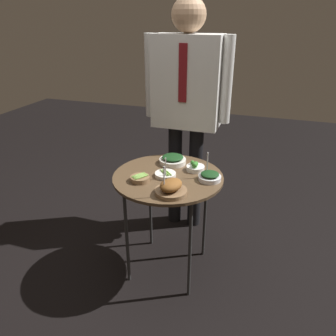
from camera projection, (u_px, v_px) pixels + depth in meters
ground_plane at (168, 266)px, 2.26m from camera, size 8.00×8.00×0.00m
serving_cart at (168, 183)px, 1.99m from camera, size 0.66×0.66×0.70m
bowl_roast_back_left at (171, 188)px, 1.75m from camera, size 0.18×0.18×0.18m
bowl_asparagus_front_right at (140, 178)px, 1.89m from camera, size 0.11×0.11×0.04m
bowl_broccoli_back_right at (195, 167)px, 2.02m from camera, size 0.11×0.11×0.06m
bowl_spinach_far_rim at (173, 160)px, 2.12m from camera, size 0.17×0.17×0.06m
bowl_spinach_near_rim at (210, 176)px, 1.90m from camera, size 0.13×0.13×0.16m
bowl_asparagus_mid_left at (165, 174)px, 1.95m from camera, size 0.13×0.13×0.13m
waiter_figure at (187, 94)px, 2.30m from camera, size 0.62×0.23×1.69m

